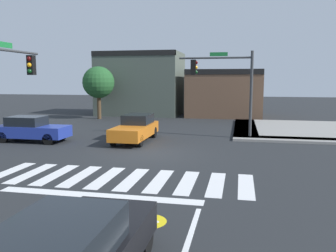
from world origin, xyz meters
name	(u,v)px	position (x,y,z in m)	size (l,w,h in m)	color
ground_plane	(149,154)	(0.00, 0.00, 0.00)	(120.00, 120.00, 0.00)	#232628
crosswalk_near	(119,178)	(0.00, -4.50, 0.00)	(9.86, 2.99, 0.01)	silver
bike_detector_marking	(148,221)	(2.09, -8.16, 0.00)	(1.00, 1.00, 0.01)	yellow
curb_corner_northeast	(298,130)	(8.49, 9.42, 0.07)	(10.00, 10.60, 0.15)	gray
storefront_row	(174,87)	(-2.38, 19.03, 2.86)	(16.41, 6.40, 6.41)	#4C564C
traffic_signal_northeast	(224,78)	(3.37, 5.65, 3.74)	(4.60, 0.32, 5.41)	#383A3D
traffic_signal_southwest	(2,79)	(-5.65, -3.22, 3.71)	(0.32, 4.63, 5.39)	#383A3D
car_blue	(31,129)	(-7.76, 1.89, 0.75)	(4.29, 1.71, 1.50)	#23389E
car_orange	(136,128)	(-1.71, 3.30, 0.77)	(1.76, 4.70, 1.56)	orange
car_black	(74,252)	(1.68, -11.45, 0.78)	(1.81, 4.14, 1.54)	black
roadside_tree	(98,83)	(-8.50, 14.00, 3.37)	(2.93, 2.93, 4.87)	#4C3823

